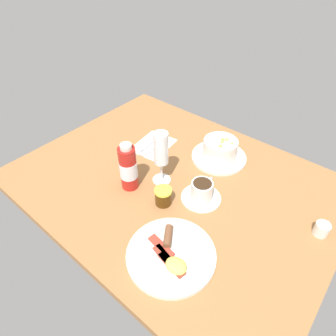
# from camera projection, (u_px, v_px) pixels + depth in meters

# --- Properties ---
(ground_plane) EXTENTS (1.10, 0.84, 0.03)m
(ground_plane) POSITION_uv_depth(u_px,v_px,m) (175.00, 183.00, 1.04)
(ground_plane) COLOR #9E6B3D
(porridge_bowl) EXTENTS (0.21, 0.21, 0.09)m
(porridge_bowl) POSITION_uv_depth(u_px,v_px,m) (220.00, 150.00, 1.10)
(porridge_bowl) COLOR silver
(porridge_bowl) RESTS_ON ground_plane
(cutlery_setting) EXTENTS (0.15, 0.19, 0.01)m
(cutlery_setting) POSITION_uv_depth(u_px,v_px,m) (153.00, 145.00, 1.19)
(cutlery_setting) COLOR silver
(cutlery_setting) RESTS_ON ground_plane
(coffee_cup) EXTENTS (0.13, 0.13, 0.07)m
(coffee_cup) POSITION_uv_depth(u_px,v_px,m) (202.00, 192.00, 0.95)
(coffee_cup) COLOR silver
(coffee_cup) RESTS_ON ground_plane
(creamer_jug) EXTENTS (0.04, 0.05, 0.05)m
(creamer_jug) POSITION_uv_depth(u_px,v_px,m) (322.00, 229.00, 0.85)
(creamer_jug) COLOR silver
(creamer_jug) RESTS_ON ground_plane
(wine_glass) EXTENTS (0.07, 0.07, 0.20)m
(wine_glass) POSITION_uv_depth(u_px,v_px,m) (161.00, 151.00, 0.95)
(wine_glass) COLOR white
(wine_glass) RESTS_ON ground_plane
(jam_jar) EXTENTS (0.06, 0.06, 0.06)m
(jam_jar) POSITION_uv_depth(u_px,v_px,m) (163.00, 196.00, 0.93)
(jam_jar) COLOR #4A2A0B
(jam_jar) RESTS_ON ground_plane
(sauce_bottle_red) EXTENTS (0.06, 0.06, 0.18)m
(sauce_bottle_red) POSITION_uv_depth(u_px,v_px,m) (128.00, 168.00, 0.96)
(sauce_bottle_red) COLOR #B21E19
(sauce_bottle_red) RESTS_ON ground_plane
(breakfast_plate) EXTENTS (0.25, 0.25, 0.04)m
(breakfast_plate) POSITION_uv_depth(u_px,v_px,m) (171.00, 255.00, 0.80)
(breakfast_plate) COLOR silver
(breakfast_plate) RESTS_ON ground_plane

